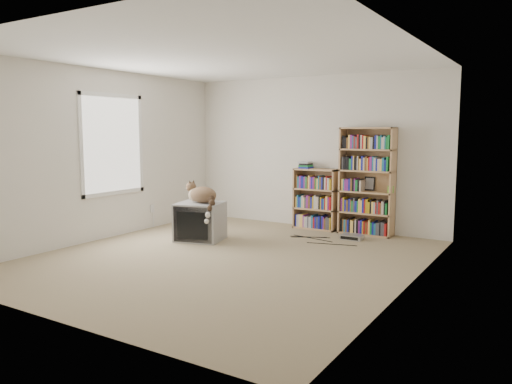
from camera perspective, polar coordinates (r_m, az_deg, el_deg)
The scene contains 17 objects.
floor at distance 6.39m, azimuth -3.21°, elevation -7.56°, with size 4.50×5.00×0.01m, color tan.
wall_back at distance 8.36m, azimuth 6.59°, elevation 4.53°, with size 4.50×0.02×2.50m, color silver.
wall_front at distance 4.39m, azimuth -22.34°, elevation 1.84°, with size 4.50×0.02×2.50m, color silver.
wall_left at distance 7.70m, azimuth -17.19°, elevation 4.06°, with size 0.02×5.00×2.50m, color silver.
wall_right at distance 5.24m, azimuth 17.34°, elevation 2.81°, with size 0.02×5.00×2.50m, color silver.
ceiling at distance 6.25m, azimuth -3.38°, elevation 15.24°, with size 4.50×5.00×0.02m, color white.
window at distance 7.82m, azimuth -16.06°, elevation 5.24°, with size 0.02×1.22×1.52m, color white.
crt_tv at distance 7.41m, azimuth -6.37°, elevation -3.37°, with size 0.77×0.72×0.56m.
cat at distance 7.28m, azimuth -6.03°, elevation -0.61°, with size 0.64×0.48×0.53m.
bookcase_tall at distance 7.89m, azimuth 12.59°, elevation 0.94°, with size 0.83×0.30×1.66m.
bookcase_short at distance 8.25m, azimuth 6.92°, elevation -1.00°, with size 0.72×0.30×0.99m.
book_stack at distance 8.24m, azimuth 5.77°, elevation 3.10°, with size 0.20×0.26×0.11m, color #A31515.
green_mug at distance 7.77m, azimuth 15.16°, elevation 0.30°, with size 0.09×0.09×0.10m, color #6BAD31.
framed_print at distance 7.97m, azimuth 12.88°, elevation 0.94°, with size 0.16×0.01×0.22m, color black.
dvd_player at distance 7.59m, azimuth 10.93°, elevation -5.06°, with size 0.31×0.22×0.07m, color #AFAFB4.
wall_outlet at distance 8.48m, azimuth -11.77°, elevation -1.85°, with size 0.01×0.08×0.13m, color silver.
floor_cables at distance 7.65m, azimuth 5.57°, elevation -5.11°, with size 1.20×0.70×0.01m, color black, non-canonical shape.
Camera 1 is at (3.54, -5.07, 1.61)m, focal length 35.00 mm.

